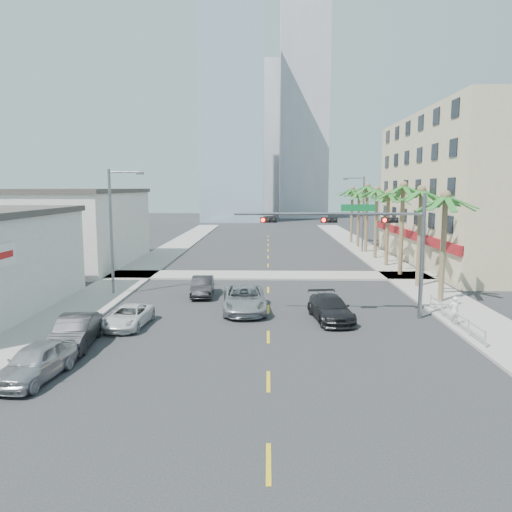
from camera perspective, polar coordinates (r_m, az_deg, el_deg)
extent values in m
plane|color=#262628|center=(22.49, 1.42, -12.24)|extent=(260.00, 260.00, 0.00)
cube|color=gray|center=(43.52, 17.42, -2.64)|extent=(4.00, 120.00, 0.15)
cube|color=gray|center=(43.50, -14.63, -2.54)|extent=(4.00, 120.00, 0.15)
cube|color=gray|center=(43.79, 1.40, -2.22)|extent=(80.00, 4.00, 0.15)
cube|color=tan|center=(55.67, 24.88, 6.89)|extent=(15.00, 28.00, 15.00)
cube|color=maroon|center=(53.33, 17.09, 2.42)|extent=(0.30, 28.00, 0.80)
cube|color=beige|center=(52.99, -20.21, 2.90)|extent=(11.00, 18.00, 7.20)
cube|color=#99B2C6|center=(117.53, -2.63, 15.79)|extent=(14.00, 14.00, 48.00)
cube|color=#ADADB2|center=(133.31, 5.49, 17.43)|extent=(12.00, 12.00, 60.00)
cube|color=#ADADB2|center=(146.75, 0.21, 13.03)|extent=(16.00, 16.00, 42.00)
cylinder|color=slate|center=(30.77, 18.44, -0.26)|extent=(0.24, 0.24, 7.20)
cylinder|color=slate|center=(29.37, 8.32, 4.79)|extent=(11.00, 0.16, 0.16)
cube|color=#0C662D|center=(29.61, 11.61, 5.42)|extent=(2.00, 0.05, 0.40)
cube|color=black|center=(29.87, 15.03, 3.99)|extent=(0.95, 0.28, 0.32)
sphere|color=#FF0C05|center=(29.64, 14.50, 3.98)|extent=(0.22, 0.22, 0.22)
cube|color=black|center=(29.25, 8.34, 4.09)|extent=(0.95, 0.28, 0.32)
sphere|color=#FF0C05|center=(29.05, 7.75, 4.08)|extent=(0.22, 0.22, 0.22)
cube|color=black|center=(29.03, 1.45, 4.15)|extent=(0.95, 0.28, 0.32)
sphere|color=#FF0C05|center=(28.87, 0.81, 4.13)|extent=(0.22, 0.22, 0.22)
cylinder|color=brown|center=(35.35, 20.58, 0.65)|extent=(0.36, 0.36, 7.20)
cylinder|color=brown|center=(40.24, 18.18, 1.83)|extent=(0.36, 0.36, 7.56)
cylinder|color=brown|center=(45.21, 16.30, 2.75)|extent=(0.36, 0.36, 7.92)
cylinder|color=brown|center=(50.26, 14.77, 2.88)|extent=(0.36, 0.36, 7.20)
cylinder|color=brown|center=(55.30, 13.54, 3.54)|extent=(0.36, 0.36, 7.56)
cylinder|color=brown|center=(60.37, 12.51, 4.08)|extent=(0.36, 0.36, 7.92)
cylinder|color=brown|center=(65.49, 11.63, 4.07)|extent=(0.36, 0.36, 7.20)
cylinder|color=brown|center=(70.60, 10.89, 4.50)|extent=(0.36, 0.36, 7.56)
cylinder|color=slate|center=(36.99, -16.22, 2.54)|extent=(0.20, 0.20, 9.00)
cylinder|color=slate|center=(36.55, -14.81, 9.28)|extent=(2.20, 0.12, 0.12)
cube|color=slate|center=(36.26, -13.11, 9.19)|extent=(0.50, 0.25, 0.18)
cylinder|color=slate|center=(60.27, 12.15, 4.60)|extent=(0.20, 0.20, 9.00)
cylinder|color=slate|center=(59.99, 11.23, 8.72)|extent=(2.20, 0.12, 0.12)
cube|color=slate|center=(59.82, 10.17, 8.66)|extent=(0.50, 0.25, 0.18)
cylinder|color=silver|center=(29.90, 21.71, -6.60)|extent=(0.08, 8.00, 0.08)
cylinder|color=silver|center=(29.82, 21.74, -5.95)|extent=(0.08, 8.00, 0.08)
cylinder|color=silver|center=(26.34, 24.73, -8.81)|extent=(0.08, 0.08, 1.00)
cylinder|color=silver|center=(28.11, 23.12, -7.69)|extent=(0.08, 0.08, 1.00)
cylinder|color=silver|center=(29.91, 21.70, -6.69)|extent=(0.08, 0.08, 1.00)
cylinder|color=silver|center=(31.73, 20.45, -5.81)|extent=(0.08, 0.08, 1.00)
cylinder|color=silver|center=(33.58, 19.34, -5.03)|extent=(0.08, 0.08, 1.00)
imported|color=#B0B0B4|center=(22.40, -23.88, -11.02)|extent=(2.25, 4.50, 1.47)
imported|color=black|center=(26.06, -19.94, -8.13)|extent=(2.09, 4.77, 1.52)
imported|color=silver|center=(28.87, -14.37, -6.71)|extent=(2.25, 4.37, 1.18)
imported|color=black|center=(35.96, -6.15, -3.47)|extent=(1.71, 4.28, 1.38)
imported|color=#B0B0B5|center=(31.31, -1.34, -4.94)|extent=(3.01, 5.87, 1.58)
imported|color=black|center=(29.59, 8.51, -5.95)|extent=(2.64, 5.13, 1.42)
imported|color=white|center=(29.85, 21.71, -5.83)|extent=(0.64, 0.47, 1.61)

